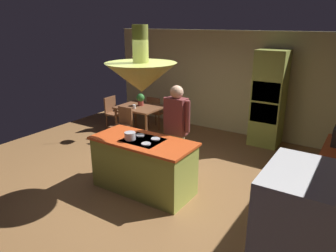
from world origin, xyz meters
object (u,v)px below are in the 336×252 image
(kitchen_island, at_px, (144,165))
(oven_tower, at_px, (269,99))
(dining_table, at_px, (140,110))
(potted_plant_on_table, at_px, (141,99))
(person_at_island, at_px, (176,126))
(cooking_pot_on_cooktop, at_px, (130,136))
(cup_on_table, at_px, (134,107))
(chair_facing_island, at_px, (123,123))
(chair_by_back_wall, at_px, (156,110))
(chair_at_corner, at_px, (113,111))

(kitchen_island, distance_m, oven_tower, 3.48)
(dining_table, height_order, potted_plant_on_table, potted_plant_on_table)
(oven_tower, height_order, person_at_island, oven_tower)
(person_at_island, height_order, cooking_pot_on_cooktop, person_at_island)
(dining_table, bearing_deg, oven_tower, 22.21)
(oven_tower, xyz_separation_m, cup_on_table, (-2.80, -1.36, -0.28))
(kitchen_island, relative_size, potted_plant_on_table, 5.81)
(chair_facing_island, bearing_deg, kitchen_island, -40.27)
(cooking_pot_on_cooktop, bearing_deg, chair_facing_island, 134.45)
(kitchen_island, xyz_separation_m, chair_facing_island, (-1.70, 1.44, 0.04))
(person_at_island, xyz_separation_m, chair_by_back_wall, (-1.93, 2.08, -0.49))
(kitchen_island, distance_m, chair_at_corner, 3.35)
(dining_table, xyz_separation_m, cooking_pot_on_cooktop, (1.54, -2.23, 0.33))
(kitchen_island, xyz_separation_m, cooking_pot_on_cooktop, (-0.16, -0.13, 0.53))
(cup_on_table, xyz_separation_m, cooking_pot_on_cooktop, (1.54, -2.01, 0.19))
(oven_tower, distance_m, chair_facing_island, 3.38)
(potted_plant_on_table, bearing_deg, cup_on_table, -83.11)
(chair_facing_island, distance_m, chair_at_corner, 1.12)
(dining_table, distance_m, chair_facing_island, 0.68)
(chair_by_back_wall, bearing_deg, potted_plant_on_table, 86.03)
(dining_table, xyz_separation_m, potted_plant_on_table, (-0.04, 0.08, 0.27))
(dining_table, bearing_deg, cup_on_table, -90.99)
(chair_facing_island, xyz_separation_m, chair_by_back_wall, (0.00, 1.32, 0.00))
(oven_tower, distance_m, dining_table, 3.05)
(kitchen_island, bearing_deg, dining_table, 128.99)
(person_at_island, height_order, chair_facing_island, person_at_island)
(chair_facing_island, bearing_deg, person_at_island, -21.63)
(chair_at_corner, bearing_deg, kitchen_island, -128.89)
(kitchen_island, distance_m, chair_facing_island, 2.23)
(chair_facing_island, xyz_separation_m, chair_at_corner, (-0.90, 0.66, 0.00))
(dining_table, distance_m, potted_plant_on_table, 0.29)
(chair_at_corner, bearing_deg, chair_facing_island, -126.15)
(person_at_island, distance_m, cooking_pot_on_cooktop, 0.89)
(oven_tower, xyz_separation_m, chair_at_corner, (-3.70, -1.14, -0.58))
(chair_facing_island, height_order, cooking_pot_on_cooktop, cooking_pot_on_cooktop)
(person_at_island, bearing_deg, chair_facing_island, 158.37)
(chair_facing_island, bearing_deg, chair_at_corner, 143.85)
(oven_tower, relative_size, chair_by_back_wall, 2.50)
(oven_tower, relative_size, cup_on_table, 24.16)
(chair_by_back_wall, bearing_deg, kitchen_island, 121.63)
(chair_by_back_wall, height_order, potted_plant_on_table, potted_plant_on_table)
(dining_table, xyz_separation_m, chair_at_corner, (-0.90, -0.00, -0.15))
(dining_table, relative_size, chair_at_corner, 1.21)
(person_at_island, height_order, cup_on_table, person_at_island)
(chair_facing_island, bearing_deg, cup_on_table, 90.49)
(person_at_island, bearing_deg, potted_plant_on_table, 142.57)
(kitchen_island, height_order, chair_by_back_wall, kitchen_island)
(potted_plant_on_table, bearing_deg, cooking_pot_on_cooktop, -55.64)
(chair_facing_island, relative_size, cooking_pot_on_cooktop, 4.83)
(chair_at_corner, bearing_deg, chair_by_back_wall, -53.85)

